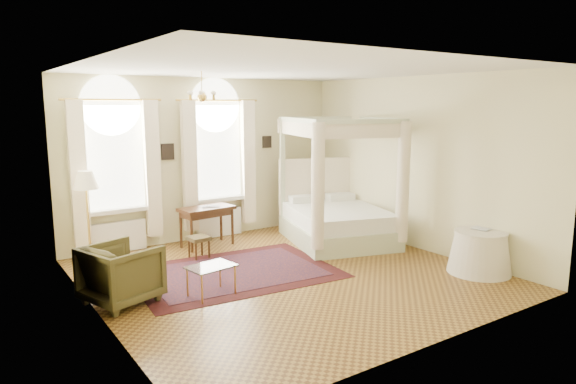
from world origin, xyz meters
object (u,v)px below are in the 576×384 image
Objects in this scene: canopy_bed at (338,214)px; side_table at (480,252)px; nightstand at (319,211)px; floor_lamp at (86,185)px; writing_desk at (207,213)px; stool at (199,240)px; armchair at (121,274)px; coffee_table at (211,269)px.

canopy_bed reaches higher than side_table.
nightstand is 5.36m from floor_lamp.
stool is at bearing -125.78° from writing_desk.
armchair is at bearing -138.36° from writing_desk.
canopy_bed is at bearing 103.74° from side_table.
stool is at bearing 136.19° from side_table.
stool is 0.25× the size of floor_lamp.
armchair is at bearing -91.86° from floor_lamp.
writing_desk is at bearing -2.07° from floor_lamp.
stool is 4.87m from side_table.
floor_lamp is at bearing 156.62° from stool.
nightstand is at bearing -84.76° from armchair.
armchair is at bearing 159.15° from side_table.
side_table is (0.00, -4.38, 0.04)m from nightstand.
writing_desk reaches higher than stool.
armchair reaches higher than nightstand.
coffee_table is at bearing -67.14° from floor_lamp.
coffee_table is (1.15, -0.48, -0.01)m from armchair.
coffee_table is 0.44× the size of floor_lamp.
canopy_bed is 4.53× the size of nightstand.
stool is 2.24m from armchair.
writing_desk is 2.32m from floor_lamp.
writing_desk is 2.74m from coffee_table.
side_table is (5.24, -4.12, -1.06)m from floor_lamp.
writing_desk is at bearing 65.92° from coffee_table.
armchair is (-2.27, -2.02, -0.25)m from writing_desk.
nightstand is 5.81m from armchair.
armchair reaches higher than stool.
writing_desk reaches higher than side_table.
armchair is 1.25m from coffee_table.
side_table is (4.15, -1.54, -0.06)m from coffee_table.
nightstand is at bearing 90.00° from side_table.
side_table is (3.52, -3.37, 0.01)m from stool.
stool is at bearing 70.84° from coffee_table.
nightstand is 3.08m from writing_desk.
canopy_bed is at bearing -114.19° from nightstand.
floor_lamp is at bearing 141.83° from side_table.
armchair is at bearing -169.98° from canopy_bed.
writing_desk is at bearing 54.22° from stool.
armchair reaches higher than side_table.
coffee_table is at bearing -131.25° from armchair.
side_table is at bearing -20.39° from coffee_table.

